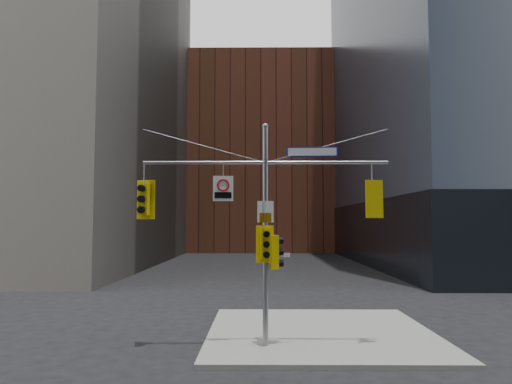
{
  "coord_description": "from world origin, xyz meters",
  "views": [
    {
      "loc": [
        -0.19,
        -12.78,
        4.03
      ],
      "look_at": [
        -0.31,
        2.0,
        5.04
      ],
      "focal_mm": 32.0,
      "sensor_mm": 36.0,
      "label": 1
    }
  ],
  "objects_px": {
    "traffic_light_west_arm": "(144,199)",
    "traffic_light_east_arm": "(372,199)",
    "traffic_light_pole_front": "(266,244)",
    "street_sign_blade": "(312,152)",
    "traffic_light_pole_side": "(276,252)",
    "signal_assembly": "(265,211)",
    "regulatory_sign_arm": "(223,188)"
  },
  "relations": [
    {
      "from": "traffic_light_pole_front",
      "to": "street_sign_blade",
      "type": "bearing_deg",
      "value": 2.68
    },
    {
      "from": "traffic_light_pole_side",
      "to": "regulatory_sign_arm",
      "type": "distance_m",
      "value": 2.69
    },
    {
      "from": "signal_assembly",
      "to": "regulatory_sign_arm",
      "type": "distance_m",
      "value": 1.57
    },
    {
      "from": "signal_assembly",
      "to": "traffic_light_west_arm",
      "type": "relative_size",
      "value": 6.2
    },
    {
      "from": "traffic_light_west_arm",
      "to": "traffic_light_pole_side",
      "type": "height_order",
      "value": "traffic_light_west_arm"
    },
    {
      "from": "traffic_light_west_arm",
      "to": "traffic_light_east_arm",
      "type": "bearing_deg",
      "value": 9.06
    },
    {
      "from": "traffic_light_pole_front",
      "to": "traffic_light_east_arm",
      "type": "bearing_deg",
      "value": -2.92
    },
    {
      "from": "traffic_light_pole_side",
      "to": "street_sign_blade",
      "type": "bearing_deg",
      "value": -99.54
    },
    {
      "from": "traffic_light_west_arm",
      "to": "traffic_light_pole_front",
      "type": "relative_size",
      "value": 1.09
    },
    {
      "from": "traffic_light_east_arm",
      "to": "street_sign_blade",
      "type": "bearing_deg",
      "value": -8.56
    },
    {
      "from": "traffic_light_west_arm",
      "to": "traffic_light_east_arm",
      "type": "xyz_separation_m",
      "value": [
        7.43,
        -0.01,
        -0.0
      ]
    },
    {
      "from": "traffic_light_east_arm",
      "to": "traffic_light_pole_side",
      "type": "xyz_separation_m",
      "value": [
        -3.14,
        0.01,
        -1.71
      ]
    },
    {
      "from": "traffic_light_east_arm",
      "to": "regulatory_sign_arm",
      "type": "height_order",
      "value": "regulatory_sign_arm"
    },
    {
      "from": "regulatory_sign_arm",
      "to": "traffic_light_pole_side",
      "type": "bearing_deg",
      "value": -4.58
    },
    {
      "from": "signal_assembly",
      "to": "regulatory_sign_arm",
      "type": "height_order",
      "value": "signal_assembly"
    },
    {
      "from": "signal_assembly",
      "to": "street_sign_blade",
      "type": "relative_size",
      "value": 4.76
    },
    {
      "from": "signal_assembly",
      "to": "street_sign_blade",
      "type": "xyz_separation_m",
      "value": [
        1.53,
        0.0,
        1.93
      ]
    },
    {
      "from": "traffic_light_east_arm",
      "to": "traffic_light_pole_side",
      "type": "distance_m",
      "value": 3.58
    },
    {
      "from": "traffic_light_west_arm",
      "to": "regulatory_sign_arm",
      "type": "bearing_deg",
      "value": 8.42
    },
    {
      "from": "traffic_light_pole_side",
      "to": "traffic_light_west_arm",
      "type": "bearing_deg",
      "value": 81.01
    },
    {
      "from": "traffic_light_west_arm",
      "to": "traffic_light_pole_side",
      "type": "xyz_separation_m",
      "value": [
        4.29,
        0.0,
        -1.71
      ]
    },
    {
      "from": "traffic_light_pole_front",
      "to": "street_sign_blade",
      "type": "relative_size",
      "value": 0.71
    },
    {
      "from": "regulatory_sign_arm",
      "to": "traffic_light_west_arm",
      "type": "bearing_deg",
      "value": 173.52
    },
    {
      "from": "street_sign_blade",
      "to": "regulatory_sign_arm",
      "type": "distance_m",
      "value": 3.13
    },
    {
      "from": "traffic_light_pole_front",
      "to": "regulatory_sign_arm",
      "type": "bearing_deg",
      "value": 162.46
    },
    {
      "from": "traffic_light_pole_side",
      "to": "street_sign_blade",
      "type": "relative_size",
      "value": 0.65
    },
    {
      "from": "traffic_light_pole_side",
      "to": "regulatory_sign_arm",
      "type": "height_order",
      "value": "regulatory_sign_arm"
    },
    {
      "from": "traffic_light_east_arm",
      "to": "regulatory_sign_arm",
      "type": "relative_size",
      "value": 1.48
    },
    {
      "from": "traffic_light_west_arm",
      "to": "street_sign_blade",
      "type": "bearing_deg",
      "value": 9.05
    },
    {
      "from": "signal_assembly",
      "to": "street_sign_blade",
      "type": "height_order",
      "value": "signal_assembly"
    },
    {
      "from": "signal_assembly",
      "to": "traffic_light_east_arm",
      "type": "height_order",
      "value": "signal_assembly"
    },
    {
      "from": "street_sign_blade",
      "to": "traffic_light_pole_front",
      "type": "bearing_deg",
      "value": -167.36
    }
  ]
}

